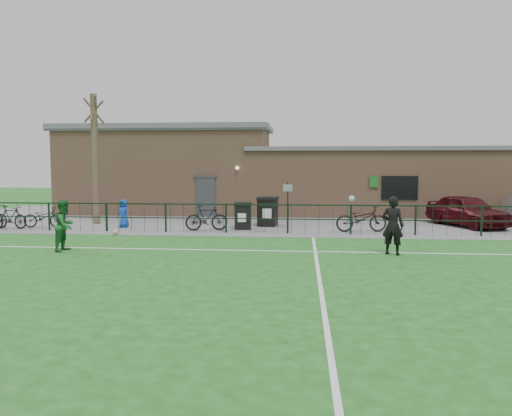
# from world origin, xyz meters

# --- Properties ---
(ground) EXTENTS (90.00, 90.00, 0.00)m
(ground) POSITION_xyz_m (0.00, 0.00, 0.00)
(ground) COLOR #19561B
(ground) RESTS_ON ground
(paving_strip) EXTENTS (34.00, 13.00, 0.02)m
(paving_strip) POSITION_xyz_m (0.00, 13.50, 0.01)
(paving_strip) COLOR slate
(paving_strip) RESTS_ON ground
(pitch_line_touch) EXTENTS (28.00, 0.10, 0.01)m
(pitch_line_touch) POSITION_xyz_m (0.00, 7.80, 0.00)
(pitch_line_touch) COLOR white
(pitch_line_touch) RESTS_ON ground
(pitch_line_mid) EXTENTS (28.00, 0.10, 0.01)m
(pitch_line_mid) POSITION_xyz_m (0.00, 4.00, 0.00)
(pitch_line_mid) COLOR white
(pitch_line_mid) RESTS_ON ground
(pitch_line_perp) EXTENTS (0.10, 16.00, 0.01)m
(pitch_line_perp) POSITION_xyz_m (2.00, 0.00, 0.00)
(pitch_line_perp) COLOR white
(pitch_line_perp) RESTS_ON ground
(perimeter_fence) EXTENTS (28.00, 0.10, 1.20)m
(perimeter_fence) POSITION_xyz_m (0.00, 8.00, 0.60)
(perimeter_fence) COLOR black
(perimeter_fence) RESTS_ON ground
(bare_tree) EXTENTS (0.30, 0.30, 6.00)m
(bare_tree) POSITION_xyz_m (-8.00, 10.50, 3.00)
(bare_tree) COLOR #4C3E2E
(bare_tree) RESTS_ON ground
(wheelie_bin_left) EXTENTS (0.77, 0.85, 1.05)m
(wheelie_bin_left) POSITION_xyz_m (-0.95, 9.25, 0.55)
(wheelie_bin_left) COLOR black
(wheelie_bin_left) RESTS_ON paving_strip
(wheelie_bin_right) EXTENTS (0.90, 1.00, 1.21)m
(wheelie_bin_right) POSITION_xyz_m (0.03, 10.42, 0.63)
(wheelie_bin_right) COLOR black
(wheelie_bin_right) RESTS_ON paving_strip
(sign_post) EXTENTS (0.08, 0.08, 2.00)m
(sign_post) POSITION_xyz_m (0.95, 9.56, 1.02)
(sign_post) COLOR black
(sign_post) RESTS_ON paving_strip
(car_maroon) EXTENTS (3.14, 4.51, 1.43)m
(car_maroon) POSITION_xyz_m (8.91, 11.05, 0.73)
(car_maroon) COLOR #430B12
(car_maroon) RESTS_ON paving_strip
(bicycle_b) EXTENTS (1.69, 0.75, 0.98)m
(bicycle_b) POSITION_xyz_m (-10.96, 8.42, 0.51)
(bicycle_b) COLOR black
(bicycle_b) RESTS_ON paving_strip
(bicycle_c) EXTENTS (1.79, 0.77, 0.91)m
(bicycle_c) POSITION_xyz_m (-9.73, 8.89, 0.48)
(bicycle_c) COLOR black
(bicycle_c) RESTS_ON paving_strip
(bicycle_d) EXTENTS (1.83, 0.88, 1.06)m
(bicycle_d) POSITION_xyz_m (-2.42, 8.59, 0.55)
(bicycle_d) COLOR black
(bicycle_d) RESTS_ON paving_strip
(bicycle_e) EXTENTS (2.16, 0.99, 1.09)m
(bicycle_e) POSITION_xyz_m (4.00, 8.77, 0.57)
(bicycle_e) COLOR black
(bicycle_e) RESTS_ON paving_strip
(spectator_child) EXTENTS (0.71, 0.60, 1.24)m
(spectator_child) POSITION_xyz_m (-6.24, 9.26, 0.64)
(spectator_child) COLOR #1345BA
(spectator_child) RESTS_ON paving_strip
(goalkeeper_kick) EXTENTS (1.44, 3.70, 1.81)m
(goalkeeper_kick) POSITION_xyz_m (4.34, 3.76, 0.92)
(goalkeeper_kick) COLOR black
(goalkeeper_kick) RESTS_ON ground
(outfield_player) EXTENTS (0.72, 0.87, 1.64)m
(outfield_player) POSITION_xyz_m (-6.05, 3.43, 0.82)
(outfield_player) COLOR #1B6028
(outfield_player) RESTS_ON ground
(ball_ground) EXTENTS (0.23, 0.23, 0.23)m
(ball_ground) POSITION_xyz_m (-5.78, 7.06, 0.11)
(ball_ground) COLOR silver
(ball_ground) RESTS_ON ground
(clubhouse) EXTENTS (24.25, 5.40, 4.96)m
(clubhouse) POSITION_xyz_m (-0.88, 16.50, 2.22)
(clubhouse) COLOR #A3795B
(clubhouse) RESTS_ON ground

